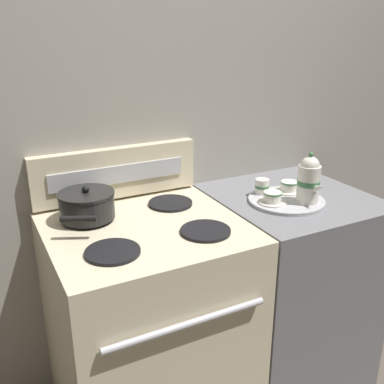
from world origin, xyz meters
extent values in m
cube|color=#9E998E|center=(0.00, 0.36, 1.10)|extent=(6.00, 0.05, 2.20)
cube|color=beige|center=(-0.33, 0.00, 0.46)|extent=(0.72, 0.67, 0.93)
cylinder|color=silver|center=(-0.33, -0.35, 0.72)|extent=(0.58, 0.02, 0.02)
cylinder|color=black|center=(-0.50, 0.15, 0.93)|extent=(0.18, 0.18, 0.01)
cylinder|color=black|center=(-0.15, 0.15, 0.93)|extent=(0.18, 0.18, 0.01)
cylinder|color=black|center=(-0.50, -0.15, 0.93)|extent=(0.18, 0.18, 0.01)
cylinder|color=black|center=(-0.15, -0.15, 0.93)|extent=(0.18, 0.18, 0.01)
cube|color=beige|center=(-0.33, 0.31, 1.04)|extent=(0.71, 0.05, 0.21)
cube|color=#B7B7BC|center=(-0.33, 0.29, 1.04)|extent=(0.58, 0.01, 0.07)
cube|color=slate|center=(0.37, 0.00, 0.46)|extent=(0.64, 0.67, 0.93)
cylinder|color=black|center=(-0.50, 0.15, 0.98)|extent=(0.21, 0.21, 0.09)
cylinder|color=black|center=(-0.50, 0.15, 1.03)|extent=(0.21, 0.21, 0.01)
sphere|color=black|center=(-0.50, 0.15, 1.05)|extent=(0.03, 0.03, 0.03)
cylinder|color=black|center=(-0.57, 0.00, 1.00)|extent=(0.12, 0.07, 0.02)
cylinder|color=#B2B2B7|center=(0.30, -0.05, 0.93)|extent=(0.32, 0.32, 0.01)
cylinder|color=white|center=(0.35, -0.12, 1.02)|extent=(0.09, 0.09, 0.16)
cylinder|color=#427A4C|center=(0.35, -0.12, 1.03)|extent=(0.09, 0.09, 0.02)
sphere|color=white|center=(0.35, -0.12, 1.10)|extent=(0.08, 0.08, 0.08)
sphere|color=#427A4C|center=(0.35, -0.12, 1.14)|extent=(0.02, 0.02, 0.02)
cone|color=white|center=(0.35, -0.18, 1.03)|extent=(0.03, 0.07, 0.05)
cylinder|color=white|center=(0.21, -0.06, 0.94)|extent=(0.12, 0.12, 0.01)
cylinder|color=white|center=(0.21, -0.06, 0.97)|extent=(0.08, 0.08, 0.04)
cylinder|color=#427A4C|center=(0.21, -0.06, 0.98)|extent=(0.08, 0.08, 0.01)
cylinder|color=white|center=(0.36, 0.02, 0.94)|extent=(0.12, 0.12, 0.01)
cylinder|color=white|center=(0.36, 0.02, 0.97)|extent=(0.08, 0.08, 0.04)
cylinder|color=#427A4C|center=(0.36, 0.02, 0.98)|extent=(0.08, 0.08, 0.01)
cylinder|color=white|center=(0.24, 0.06, 0.97)|extent=(0.06, 0.06, 0.06)
cylinder|color=#427A4C|center=(0.24, 0.06, 0.97)|extent=(0.06, 0.06, 0.01)
camera|label=1|loc=(-0.87, -1.43, 1.63)|focal=42.00mm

